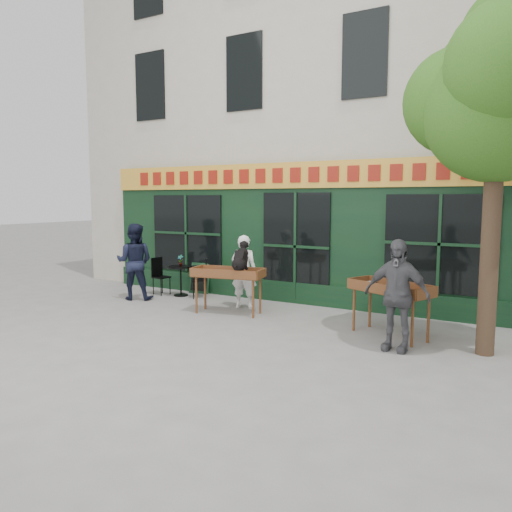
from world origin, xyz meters
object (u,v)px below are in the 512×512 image
object	(u,v)px
man_right	(396,295)
bistro_table	(181,275)
man_left	(135,262)
book_cart_right	(390,291)
dog	(241,255)
book_cart_center	(228,276)
woman	(244,272)

from	to	relation	value
man_right	bistro_table	distance (m)	6.20
man_right	man_left	size ratio (longest dim) A/B	0.98
book_cart_right	man_right	size ratio (longest dim) A/B	0.89
dog	book_cart_right	bearing A→B (deg)	-10.81
book_cart_center	woman	size ratio (longest dim) A/B	0.96
woman	man_right	world-z (taller)	man_right
book_cart_center	man_right	size ratio (longest dim) A/B	0.87
dog	book_cart_right	xyz separation A→B (m)	(3.14, -0.01, -0.47)
book_cart_right	man_right	bearing A→B (deg)	-44.14
book_cart_center	book_cart_right	bearing A→B (deg)	-11.61
man_left	bistro_table	bearing A→B (deg)	-154.63
bistro_table	book_cart_right	bearing A→B (deg)	-11.09
book_cart_right	bistro_table	size ratio (longest dim) A/B	2.13
book_cart_right	bistro_table	xyz separation A→B (m)	(-5.61, 1.10, -0.28)
book_cart_right	bistro_table	world-z (taller)	book_cart_right
dog	book_cart_right	size ratio (longest dim) A/B	0.37
bistro_table	man_left	bearing A→B (deg)	-127.87
dog	man_left	xyz separation A→B (m)	(-3.17, 0.19, -0.36)
book_cart_center	book_cart_right	size ratio (longest dim) A/B	0.98
man_right	book_cart_right	bearing A→B (deg)	115.86
book_cart_center	book_cart_right	xyz separation A→B (m)	(3.49, -0.06, 0.00)
man_right	bistro_table	size ratio (longest dim) A/B	2.40
book_cart_center	book_cart_right	world-z (taller)	same
book_cart_right	man_left	size ratio (longest dim) A/B	0.87
woman	man_right	size ratio (longest dim) A/B	0.91
dog	woman	world-z (taller)	woman
book_cart_center	woman	bearing A→B (deg)	79.43
woman	bistro_table	size ratio (longest dim) A/B	2.18
book_cart_right	man_left	world-z (taller)	man_left
bistro_table	man_left	size ratio (longest dim) A/B	0.41
woman	man_right	bearing A→B (deg)	148.31
woman	book_cart_center	bearing A→B (deg)	79.43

